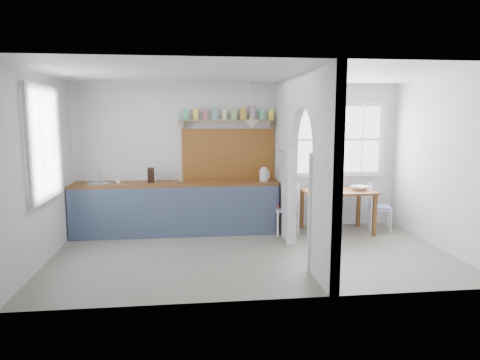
{
  "coord_description": "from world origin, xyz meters",
  "views": [
    {
      "loc": [
        -0.89,
        -6.02,
        1.99
      ],
      "look_at": [
        -0.16,
        0.23,
        1.07
      ],
      "focal_mm": 32.0,
      "sensor_mm": 36.0,
      "label": 1
    }
  ],
  "objects": [
    {
      "name": "mug_a",
      "position": [
        -2.09,
        1.27,
        0.95
      ],
      "size": [
        0.11,
        0.11,
        0.09
      ],
      "primitive_type": "imported",
      "rotation": [
        0.0,
        0.0,
        -0.09
      ],
      "color": "silver",
      "rests_on": "counter"
    },
    {
      "name": "floor",
      "position": [
        0.0,
        0.0,
        0.0
      ],
      "size": [
        5.8,
        3.2,
        0.01
      ],
      "primitive_type": "cube",
      "color": "gray",
      "rests_on": "ground"
    },
    {
      "name": "kettle",
      "position": [
        0.38,
        1.24,
        1.02
      ],
      "size": [
        0.25,
        0.23,
        0.24
      ],
      "primitive_type": null,
      "rotation": [
        0.0,
        0.0,
        -0.42
      ],
      "color": "silver",
      "rests_on": "counter"
    },
    {
      "name": "utensil_rail",
      "position": [
        0.61,
        0.9,
        1.45
      ],
      "size": [
        0.02,
        0.5,
        0.02
      ],
      "primitive_type": "cylinder",
      "rotation": [
        1.57,
        0.0,
        0.0
      ],
      "color": "silver",
      "rests_on": "partition"
    },
    {
      "name": "kitchen_window",
      "position": [
        -2.87,
        0.0,
        1.65
      ],
      "size": [
        0.1,
        1.16,
        1.5
      ],
      "primitive_type": null,
      "color": "white",
      "rests_on": "walls"
    },
    {
      "name": "towel_magenta",
      "position": [
        0.58,
        0.98,
        0.28
      ],
      "size": [
        0.02,
        0.03,
        0.54
      ],
      "primitive_type": "cube",
      "color": "#BB1F66",
      "rests_on": "counter"
    },
    {
      "name": "chair_left",
      "position": [
        0.73,
        1.12,
        0.45
      ],
      "size": [
        0.45,
        0.45,
        0.9
      ],
      "primitive_type": null,
      "rotation": [
        0.0,
        0.0,
        -1.45
      ],
      "color": "silver",
      "rests_on": "floor"
    },
    {
      "name": "pendant_lamp",
      "position": [
        0.15,
        1.15,
        1.88
      ],
      "size": [
        0.26,
        0.26,
        0.16
      ],
      "primitive_type": "cone",
      "color": "beige",
      "rests_on": "ceiling"
    },
    {
      "name": "walls",
      "position": [
        0.0,
        0.0,
        1.3
      ],
      "size": [
        5.81,
        3.21,
        2.6
      ],
      "color": "silver",
      "rests_on": "floor"
    },
    {
      "name": "ceiling",
      "position": [
        0.0,
        0.0,
        2.6
      ],
      "size": [
        5.8,
        3.2,
        0.01
      ],
      "primitive_type": "cube",
      "color": "silver",
      "rests_on": "walls"
    },
    {
      "name": "partition",
      "position": [
        0.7,
        0.06,
        1.45
      ],
      "size": [
        0.12,
        3.2,
        2.6
      ],
      "color": "silver",
      "rests_on": "floor"
    },
    {
      "name": "towel_orange",
      "position": [
        0.58,
        0.93,
        0.25
      ],
      "size": [
        0.02,
        0.03,
        0.5
      ],
      "primitive_type": "cube",
      "color": "#D35917",
      "rests_on": "counter"
    },
    {
      "name": "table_cup",
      "position": [
        1.51,
        0.93,
        0.8
      ],
      "size": [
        0.13,
        0.13,
        0.1
      ],
      "primitive_type": "imported",
      "rotation": [
        0.0,
        0.0,
        -0.21
      ],
      "color": "#5B8155",
      "rests_on": "dining_table"
    },
    {
      "name": "dining_table",
      "position": [
        1.65,
        1.06,
        0.37
      ],
      "size": [
        1.21,
        0.81,
        0.75
      ],
      "primitive_type": null,
      "rotation": [
        0.0,
        0.0,
        0.01
      ],
      "color": "brown",
      "rests_on": "floor"
    },
    {
      "name": "chair_right",
      "position": [
        2.48,
        1.13,
        0.41
      ],
      "size": [
        0.47,
        0.47,
        0.82
      ],
      "primitive_type": null,
      "rotation": [
        0.0,
        0.0,
        1.26
      ],
      "color": "silver",
      "rests_on": "floor"
    },
    {
      "name": "knife_block",
      "position": [
        -1.56,
        1.33,
        1.02
      ],
      "size": [
        0.13,
        0.17,
        0.25
      ],
      "primitive_type": "cube",
      "rotation": [
        0.0,
        0.0,
        0.11
      ],
      "color": "black",
      "rests_on": "counter"
    },
    {
      "name": "shelf",
      "position": [
        -0.21,
        1.49,
        2.01
      ],
      "size": [
        1.75,
        0.2,
        0.21
      ],
      "color": "olive",
      "rests_on": "walls"
    },
    {
      "name": "mug_b",
      "position": [
        -1.52,
        1.41,
        0.94
      ],
      "size": [
        0.15,
        0.15,
        0.09
      ],
      "primitive_type": "imported",
      "rotation": [
        0.0,
        0.0,
        -0.4
      ],
      "color": "silver",
      "rests_on": "counter"
    },
    {
      "name": "bowl",
      "position": [
        2.03,
        1.01,
        0.78
      ],
      "size": [
        0.38,
        0.38,
        0.07
      ],
      "primitive_type": "imported",
      "rotation": [
        0.0,
        0.0,
        0.39
      ],
      "color": "white",
      "rests_on": "dining_table"
    },
    {
      "name": "vase",
      "position": [
        1.68,
        1.22,
        0.83
      ],
      "size": [
        0.2,
        0.2,
        0.16
      ],
      "primitive_type": "imported",
      "rotation": [
        0.0,
        0.0,
        0.32
      ],
      "color": "#5B336D",
      "rests_on": "dining_table"
    },
    {
      "name": "jar",
      "position": [
        -1.05,
        1.34,
        0.97
      ],
      "size": [
        0.09,
        0.09,
        0.14
      ],
      "primitive_type": "cylinder",
      "rotation": [
        0.0,
        0.0,
        0.04
      ],
      "color": "tan",
      "rests_on": "counter"
    },
    {
      "name": "plate",
      "position": [
        1.37,
        1.03,
        0.76
      ],
      "size": [
        0.24,
        0.24,
        0.02
      ],
      "primitive_type": "cylinder",
      "rotation": [
        0.0,
        0.0,
        -0.4
      ],
      "color": "#342F30",
      "rests_on": "dining_table"
    },
    {
      "name": "sink",
      "position": [
        -2.43,
        1.3,
        0.89
      ],
      "size": [
        0.4,
        0.4,
        0.02
      ],
      "primitive_type": "cylinder",
      "color": "silver",
      "rests_on": "counter"
    },
    {
      "name": "nook_window",
      "position": [
        1.8,
        1.56,
        1.6
      ],
      "size": [
        1.76,
        0.1,
        1.3
      ],
      "primitive_type": null,
      "color": "white",
      "rests_on": "walls"
    },
    {
      "name": "counter",
      "position": [
        -1.13,
        1.33,
        0.46
      ],
      "size": [
        3.5,
        0.6,
        0.9
      ],
      "color": "brown",
      "rests_on": "floor"
    },
    {
      "name": "backsplash",
      "position": [
        -0.2,
        1.58,
        1.35
      ],
      "size": [
        1.65,
        0.03,
        0.9
      ],
      "primitive_type": "cube",
      "color": "#90591F",
      "rests_on": "walls"
    }
  ]
}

